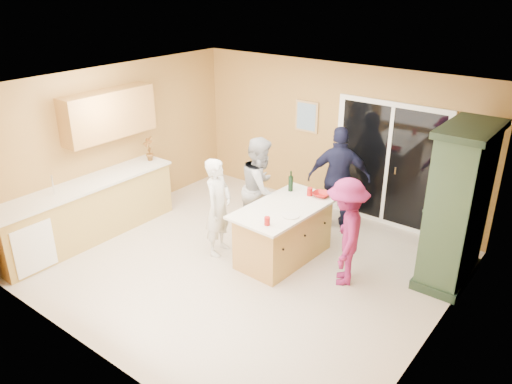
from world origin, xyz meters
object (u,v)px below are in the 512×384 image
Objects in this scene: woman_magenta at (346,232)px; green_hutch at (458,208)px; woman_white at (218,207)px; kitchen_island at (284,234)px; woman_grey at (261,189)px; woman_navy at (339,178)px.

green_hutch is at bearing 103.40° from woman_magenta.
green_hutch is at bearing -78.81° from woman_white.
woman_magenta is at bearing 2.89° from kitchen_island.
woman_magenta is (1.00, 0.00, 0.36)m from kitchen_island.
green_hutch reaches higher than kitchen_island.
green_hutch is (2.12, 0.96, 0.68)m from kitchen_island.
woman_grey is 1.10× the size of woman_magenta.
green_hutch reaches higher than woman_magenta.
woman_grey is at bearing 23.08° from woman_navy.
green_hutch is at bearing 27.07° from kitchen_island.
kitchen_island is 1.06m from woman_magenta.
kitchen_island is at bearing -116.89° from woman_magenta.
woman_navy reaches higher than woman_grey.
woman_grey is at bearing -167.73° from green_hutch.
woman_navy is (0.79, 1.06, 0.03)m from woman_grey.
woman_white is 2.10m from woman_navy.
woman_white is at bearing -150.25° from kitchen_island.
kitchen_island is 1.48m from woman_navy.
woman_navy is 1.66m from woman_magenta.
woman_white is 1.93m from woman_magenta.
woman_grey is at bearing -128.61° from woman_magenta.
woman_magenta is (0.89, -1.40, -0.11)m from woman_navy.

